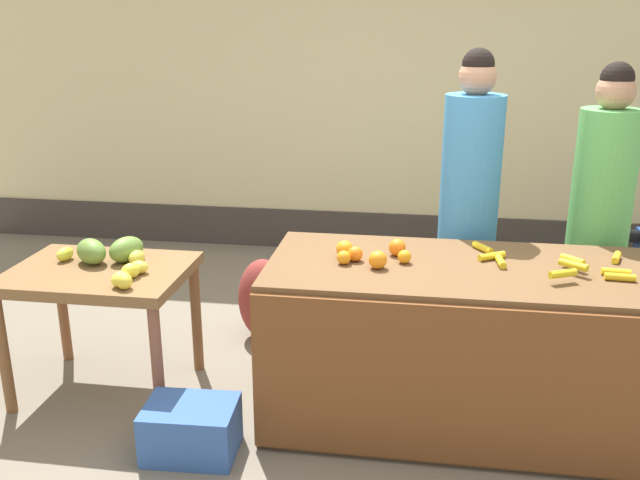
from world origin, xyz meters
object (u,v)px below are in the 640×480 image
(vendor_woman_blue_shirt, at_px, (468,212))
(vendor_woman_green_shirt, at_px, (599,223))
(produce_crate, at_px, (191,429))
(produce_sack, at_px, (264,299))

(vendor_woman_blue_shirt, xyz_separation_m, vendor_woman_green_shirt, (0.73, 0.01, -0.04))
(vendor_woman_blue_shirt, bearing_deg, produce_crate, -137.88)
(vendor_woman_green_shirt, relative_size, produce_crate, 4.12)
(vendor_woman_green_shirt, xyz_separation_m, produce_sack, (-2.00, 0.09, -0.64))
(vendor_woman_green_shirt, bearing_deg, produce_sack, 177.36)
(produce_crate, bearing_deg, vendor_woman_blue_shirt, 42.12)
(vendor_woman_green_shirt, bearing_deg, vendor_woman_blue_shirt, -179.49)
(produce_crate, relative_size, produce_sack, 0.80)
(vendor_woman_green_shirt, xyz_separation_m, produce_crate, (-2.06, -1.21, -0.79))
(vendor_woman_blue_shirt, xyz_separation_m, produce_sack, (-1.27, 0.10, -0.67))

